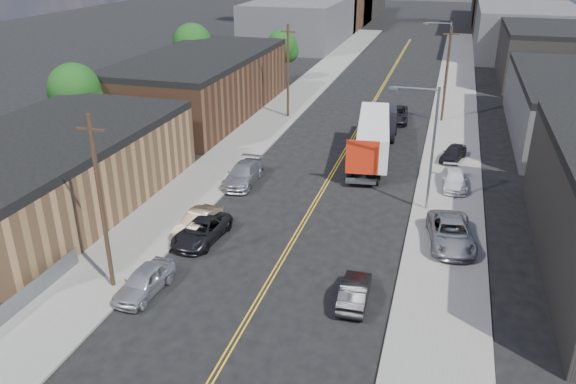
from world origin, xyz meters
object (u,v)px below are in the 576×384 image
Objects in this scene: car_left_d at (243,174)px; car_right_lot_b at (454,179)px; car_right_lot_a at (451,233)px; car_left_a at (144,281)px; semi_truck at (375,133)px; car_right_oncoming at (355,291)px; car_ahead_truck at (396,114)px; car_left_b at (198,222)px; car_left_c at (202,231)px; car_right_lot_c at (453,153)px.

car_left_d is 16.57m from car_right_lot_b.
car_right_lot_a reaches higher than car_left_d.
car_right_lot_a is (15.95, 10.05, 0.20)m from car_left_a.
car_right_lot_a is at bearing -72.13° from semi_truck.
car_right_oncoming is 34.47m from car_ahead_truck.
car_ahead_truck reaches higher than car_right_oncoming.
semi_truck is 20.00m from car_left_b.
car_right_lot_b is at bearing 44.78° from car_left_c.
car_right_lot_b is (4.78, 17.23, 0.12)m from car_right_oncoming.
semi_truck is at bearing -86.53° from car_right_oncoming.
car_right_lot_a is at bearing -123.81° from car_right_oncoming.
car_left_c is at bearing -22.79° from car_right_oncoming.
car_left_c is at bearing -174.75° from car_right_lot_a.
car_left_d is (-0.72, 9.62, 0.09)m from car_left_c.
car_right_lot_b is 6.18m from car_right_lot_c.
car_right_lot_a is 15.71m from car_right_lot_c.
car_left_d is 17.22m from car_right_lot_a.
car_left_c is (0.72, -1.01, -0.01)m from car_left_b.
semi_truck reaches higher than car_left_d.
car_right_lot_c reaches higher than car_left_b.
car_right_lot_b is (16.18, 12.19, 0.07)m from car_left_b.
car_left_a is 0.86× the size of car_left_c.
car_left_d is 1.25× the size of car_right_lot_b.
car_right_lot_a is at bearing -95.31° from car_right_lot_b.
car_left_b is 0.86× the size of car_left_c.
car_left_d reaches higher than car_right_lot_c.
semi_truck is at bearing -158.38° from car_right_lot_c.
car_right_lot_c is at bearing -103.24° from car_right_oncoming.
semi_truck reaches higher than car_right_lot_c.
car_left_c is at bearing -144.67° from car_right_lot_b.
car_right_lot_c is (15.80, 25.76, 0.07)m from car_left_a.
semi_truck reaches higher than car_right_lot_b.
semi_truck is 2.77× the size of car_left_d.
car_left_a is at bearing 9.75° from car_right_oncoming.
car_ahead_truck is (9.78, 29.40, 0.07)m from car_left_b.
car_right_oncoming is 17.88m from car_right_lot_b.
car_right_lot_c reaches higher than car_right_oncoming.
car_right_lot_c is (-0.18, 6.18, 0.03)m from car_right_lot_b.
car_right_oncoming is (11.19, 2.35, -0.07)m from car_left_a.
car_right_lot_c is at bearing 29.75° from car_left_d.
car_left_a is at bearing -109.34° from car_ahead_truck.
car_left_c is (-8.46, -18.71, -1.51)m from semi_truck.
car_ahead_truck reaches higher than car_left_a.
car_left_a reaches higher than car_left_b.
car_ahead_truck is at bearing 80.07° from semi_truck.
car_left_a is (-8.97, -25.09, -1.47)m from semi_truck.
car_left_c is 20.32m from car_right_lot_b.
car_left_b is 24.37m from car_right_lot_c.
car_left_c is 0.88× the size of car_right_lot_a.
car_right_lot_c is 0.68× the size of car_ahead_truck.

